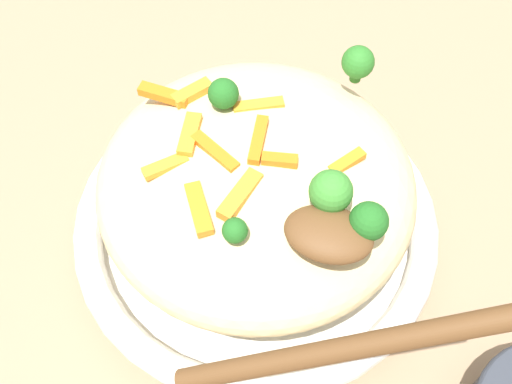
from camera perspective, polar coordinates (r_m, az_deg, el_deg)
ground_plane at (r=0.55m, az=0.00°, el=-4.61°), size 2.40×2.40×0.00m
serving_bowl at (r=0.53m, az=0.00°, el=-3.21°), size 0.29×0.29×0.05m
pasta_mound at (r=0.47m, az=0.00°, el=0.62°), size 0.23×0.23×0.09m
carrot_piece_0 at (r=0.45m, az=-5.81°, el=5.26°), size 0.02×0.04×0.01m
carrot_piece_1 at (r=0.41m, az=-0.97°, el=-0.39°), size 0.02×0.04×0.01m
carrot_piece_2 at (r=0.44m, az=0.05°, el=4.66°), size 0.01×0.04×0.01m
carrot_piece_3 at (r=0.47m, az=-5.67°, el=8.76°), size 0.03×0.03×0.01m
carrot_piece_4 at (r=0.48m, az=-8.17°, el=8.54°), size 0.04×0.01×0.01m
carrot_piece_5 at (r=0.41m, az=-5.09°, el=-1.50°), size 0.03×0.04×0.01m
carrot_piece_6 at (r=0.43m, az=-3.64°, el=3.54°), size 0.04×0.03×0.01m
carrot_piece_7 at (r=0.44m, az=8.07°, el=2.65°), size 0.02×0.03×0.01m
carrot_piece_8 at (r=0.44m, az=-8.02°, el=2.31°), size 0.03×0.03×0.01m
carrot_piece_9 at (r=0.43m, az=2.10°, el=2.80°), size 0.03×0.01×0.01m
carrot_piece_10 at (r=0.46m, az=0.22°, el=7.67°), size 0.04×0.02×0.01m
broccoli_floret_0 at (r=0.40m, az=6.63°, el=-0.01°), size 0.03×0.03×0.04m
broccoli_floret_1 at (r=0.40m, az=-1.88°, el=-3.44°), size 0.02×0.02×0.02m
broccoli_floret_2 at (r=0.40m, az=9.94°, el=-2.61°), size 0.02×0.02×0.03m
broccoli_floret_3 at (r=0.45m, az=-2.91°, el=8.67°), size 0.02×0.02×0.02m
broccoli_floret_4 at (r=0.48m, az=9.02°, el=11.24°), size 0.02×0.02×0.03m
serving_spoon at (r=0.36m, az=7.24°, el=-7.24°), size 0.18×0.14×0.11m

